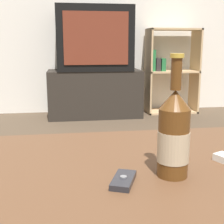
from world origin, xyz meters
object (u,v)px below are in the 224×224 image
(bookshelf, at_px, (169,70))
(beer_bottle, at_px, (174,135))
(television, at_px, (94,39))
(tv_stand, at_px, (95,93))
(cell_phone, at_px, (123,180))

(bookshelf, distance_m, beer_bottle, 2.95)
(beer_bottle, bearing_deg, television, 88.94)
(tv_stand, bearing_deg, cell_phone, -93.71)
(tv_stand, relative_size, bookshelf, 1.05)
(television, bearing_deg, bookshelf, 5.68)
(television, relative_size, bookshelf, 0.82)
(tv_stand, relative_size, television, 1.28)
(tv_stand, distance_m, cell_phone, 2.76)
(tv_stand, relative_size, beer_bottle, 3.38)
(tv_stand, height_order, bookshelf, bookshelf)
(tv_stand, xyz_separation_m, cell_phone, (-0.18, -2.74, 0.22))
(tv_stand, distance_m, beer_bottle, 2.73)
(tv_stand, height_order, television, television)
(bookshelf, bearing_deg, cell_phone, -110.43)
(tv_stand, xyz_separation_m, beer_bottle, (-0.05, -2.71, 0.32))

